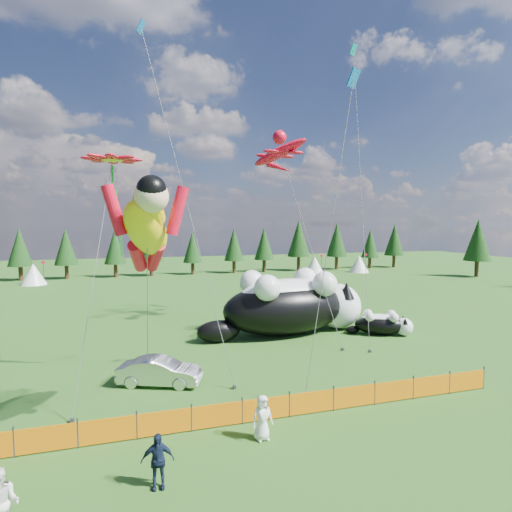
# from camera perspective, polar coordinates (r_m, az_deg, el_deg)

# --- Properties ---
(ground) EXTENTS (160.00, 160.00, 0.00)m
(ground) POSITION_cam_1_polar(r_m,az_deg,el_deg) (20.04, -1.33, -18.69)
(ground) COLOR #0E3D0B
(ground) RESTS_ON ground
(safety_fence) EXTENTS (22.06, 0.06, 1.10)m
(safety_fence) POSITION_cam_1_polar(r_m,az_deg,el_deg) (17.21, 1.47, -20.94)
(safety_fence) COLOR #262626
(safety_fence) RESTS_ON ground
(tree_line) EXTENTS (90.00, 4.00, 8.00)m
(tree_line) POSITION_cam_1_polar(r_m,az_deg,el_deg) (63.08, -12.10, 0.92)
(tree_line) COLOR black
(tree_line) RESTS_ON ground
(festival_tents) EXTENTS (50.00, 3.20, 2.80)m
(festival_tents) POSITION_cam_1_polar(r_m,az_deg,el_deg) (60.25, -1.19, -1.63)
(festival_tents) COLOR white
(festival_tents) RESTS_ON ground
(cat_large) EXTENTS (12.71, 5.43, 4.59)m
(cat_large) POSITION_cam_1_polar(r_m,az_deg,el_deg) (29.15, 5.31, -6.79)
(cat_large) COLOR black
(cat_large) RESTS_ON ground
(cat_small) EXTENTS (4.45, 3.01, 1.71)m
(cat_small) POSITION_cam_1_polar(r_m,az_deg,el_deg) (30.38, 17.67, -9.17)
(cat_small) COLOR black
(cat_small) RESTS_ON ground
(car) EXTENTS (4.29, 2.77, 1.34)m
(car) POSITION_cam_1_polar(r_m,az_deg,el_deg) (21.02, -13.57, -15.73)
(car) COLOR silver
(car) RESTS_ON ground
(spectator_b) EXTENTS (0.98, 0.67, 1.86)m
(spectator_b) POSITION_cam_1_polar(r_m,az_deg,el_deg) (13.32, -32.70, -27.82)
(spectator_b) COLOR white
(spectator_b) RESTS_ON ground
(spectator_c) EXTENTS (1.03, 0.58, 1.69)m
(spectator_c) POSITION_cam_1_polar(r_m,az_deg,el_deg) (13.75, -13.89, -26.52)
(spectator_c) COLOR #131D36
(spectator_c) RESTS_ON ground
(spectator_e) EXTENTS (0.87, 0.63, 1.66)m
(spectator_e) POSITION_cam_1_polar(r_m,az_deg,el_deg) (15.79, 0.90, -22.09)
(spectator_e) COLOR white
(spectator_e) RESTS_ON ground
(superhero_kite) EXTENTS (4.98, 8.04, 10.53)m
(superhero_kite) POSITION_cam_1_polar(r_m,az_deg,el_deg) (15.00, -15.36, 3.65)
(superhero_kite) COLOR yellow
(superhero_kite) RESTS_ON ground
(gecko_kite) EXTENTS (7.06, 11.35, 15.71)m
(gecko_kite) POSITION_cam_1_polar(r_m,az_deg,el_deg) (31.97, 3.40, 14.54)
(gecko_kite) COLOR red
(gecko_kite) RESTS_ON ground
(flower_kite) EXTENTS (3.61, 6.22, 11.90)m
(flower_kite) POSITION_cam_1_polar(r_m,az_deg,el_deg) (21.43, -19.88, 12.47)
(flower_kite) COLOR red
(flower_kite) RESTS_ON ground
(diamond_kite_a) EXTENTS (4.21, 5.84, 19.74)m
(diamond_kite_a) POSITION_cam_1_polar(r_m,az_deg,el_deg) (24.95, -15.35, 26.62)
(diamond_kite_a) COLOR #0C65B8
(diamond_kite_a) RESTS_ON ground
(diamond_kite_b) EXTENTS (3.09, 7.33, 22.43)m
(diamond_kite_b) POSITION_cam_1_polar(r_m,az_deg,el_deg) (34.16, 13.86, 25.23)
(diamond_kite_b) COLOR #0B8B8B
(diamond_kite_b) RESTS_ON ground
(diamond_kite_c) EXTENTS (3.42, 1.56, 15.32)m
(diamond_kite_c) POSITION_cam_1_polar(r_m,az_deg,el_deg) (19.97, 13.52, 22.03)
(diamond_kite_c) COLOR #0C65B8
(diamond_kite_c) RESTS_ON ground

